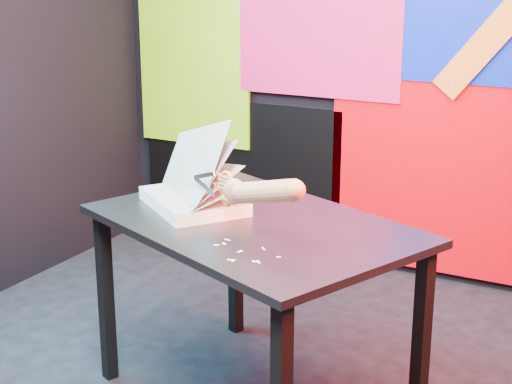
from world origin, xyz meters
The scene contains 7 objects.
room centered at (0.00, 0.00, 1.35)m, with size 3.01×3.01×2.71m.
backdrop centered at (0.06, 1.46, 0.96)m, with size 2.88×0.05×2.08m.
work_table centered at (0.18, -0.08, 0.66)m, with size 1.40×1.18×0.75m.
printout_stack centered at (-0.11, -0.04, 0.78)m, with size 0.51×0.49×0.38m.
scissors centered at (0.12, -0.20, 0.90)m, with size 0.22×0.10×0.13m.
hand_forearm centered at (0.32, -0.28, 0.94)m, with size 0.40×0.19×0.16m.
paper_clippings centered at (0.29, -0.38, 0.75)m, with size 0.25×0.18×0.00m.
Camera 1 is at (1.47, -2.48, 1.67)m, focal length 55.00 mm.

